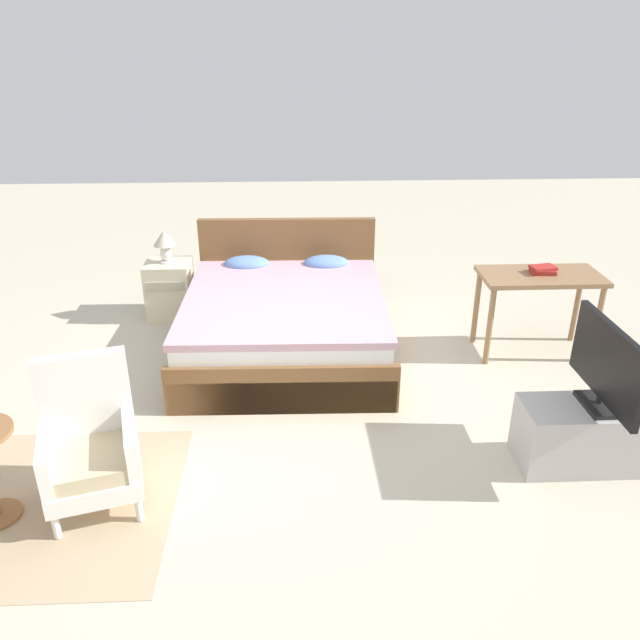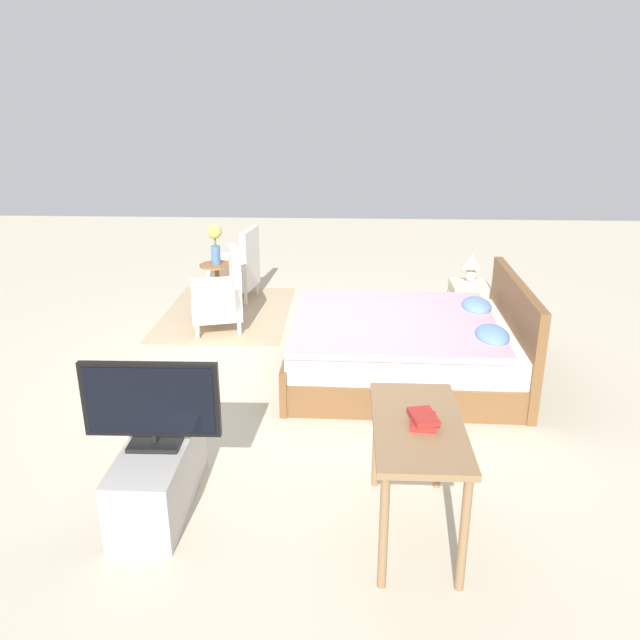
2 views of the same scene
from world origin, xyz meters
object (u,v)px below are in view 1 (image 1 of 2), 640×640
at_px(tv_stand, 592,435).
at_px(tv_flatscreen, 607,366).
at_px(armchair_by_window_right, 91,447).
at_px(bed, 286,319).
at_px(nightstand, 170,290).
at_px(vanity_desk, 540,286).
at_px(book_stack, 543,270).
at_px(table_lamp, 165,242).

xyz_separation_m(tv_stand, tv_flatscreen, (0.00, 0.00, 0.52)).
xyz_separation_m(armchair_by_window_right, tv_flatscreen, (3.21, 0.22, 0.36)).
distance_m(bed, nightstand, 1.40).
distance_m(bed, tv_stand, 2.70).
bearing_deg(vanity_desk, bed, 176.27).
bearing_deg(book_stack, table_lamp, 165.31).
relative_size(tv_flatscreen, vanity_desk, 0.82).
bearing_deg(armchair_by_window_right, tv_stand, 3.87).
xyz_separation_m(bed, armchair_by_window_right, (-1.16, -1.98, 0.08)).
relative_size(table_lamp, tv_stand, 0.34).
bearing_deg(nightstand, vanity_desk, -15.14).
bearing_deg(vanity_desk, nightstand, 164.86).
bearing_deg(nightstand, tv_flatscreen, -38.19).
height_order(bed, tv_stand, bed).
distance_m(nightstand, table_lamp, 0.51).
bearing_deg(tv_stand, nightstand, 141.79).
relative_size(armchair_by_window_right, tv_flatscreen, 1.08).
distance_m(table_lamp, vanity_desk, 3.52).
bearing_deg(armchair_by_window_right, book_stack, 28.60).
height_order(table_lamp, vanity_desk, table_lamp).
bearing_deg(armchair_by_window_right, tv_flatscreen, 3.87).
bearing_deg(vanity_desk, book_stack, 54.26).
bearing_deg(armchair_by_window_right, vanity_desk, 28.41).
relative_size(tv_flatscreen, book_stack, 3.66).
bearing_deg(bed, vanity_desk, -3.73).
distance_m(armchair_by_window_right, vanity_desk, 3.86).
bearing_deg(table_lamp, tv_flatscreen, -38.20).
distance_m(tv_flatscreen, book_stack, 1.65).
bearing_deg(bed, armchair_by_window_right, -120.38).
bearing_deg(tv_stand, bed, 139.30).
bearing_deg(book_stack, tv_stand, -96.89).
bearing_deg(armchair_by_window_right, table_lamp, 90.29).
bearing_deg(book_stack, vanity_desk, -125.74).
xyz_separation_m(table_lamp, vanity_desk, (3.40, -0.92, -0.16)).
relative_size(bed, vanity_desk, 2.04).
relative_size(bed, armchair_by_window_right, 2.31).
xyz_separation_m(vanity_desk, book_stack, (0.02, 0.02, 0.14)).
bearing_deg(armchair_by_window_right, nightstand, 90.29).
height_order(table_lamp, tv_flatscreen, tv_flatscreen).
relative_size(nightstand, tv_flatscreen, 0.69).
distance_m(table_lamp, tv_stand, 4.14).
distance_m(nightstand, tv_stand, 4.10).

